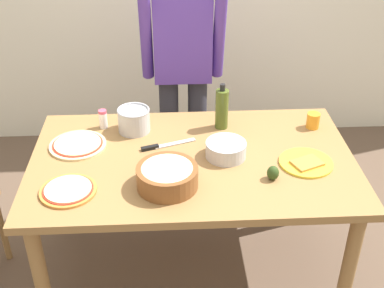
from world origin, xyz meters
TOP-DOWN VIEW (x-y plane):
  - ground at (0.00, 0.00)m, footprint 8.00×8.00m
  - dining_table at (0.00, 0.00)m, footprint 1.60×0.96m
  - person_cook at (-0.02, 0.76)m, footprint 0.49×0.25m
  - pizza_raw_on_board at (-0.58, 0.14)m, footprint 0.29×0.29m
  - pizza_cooked_on_tray at (-0.57, -0.25)m, footprint 0.26×0.26m
  - plate_with_slice at (0.55, -0.08)m, footprint 0.26×0.26m
  - popcorn_bowl at (-0.13, -0.23)m, footprint 0.28×0.28m
  - mixing_bowl_steel at (0.16, 0.01)m, footprint 0.20×0.20m
  - olive_oil_bottle at (0.17, 0.30)m, footprint 0.07×0.07m
  - steel_pot at (-0.30, 0.29)m, footprint 0.17×0.17m
  - cup_orange at (0.67, 0.27)m, footprint 0.07×0.07m
  - salt_shaker at (-0.47, 0.33)m, footprint 0.04×0.04m
  - chef_knife at (-0.15, 0.11)m, footprint 0.28×0.12m
  - avocado at (0.36, -0.20)m, footprint 0.06×0.06m

SIDE VIEW (x-z plane):
  - ground at x=0.00m, z-range 0.00..0.00m
  - dining_table at x=0.00m, z-range 0.29..1.05m
  - chef_knife at x=-0.15m, z-range 0.76..0.78m
  - plate_with_slice at x=0.55m, z-range 0.76..0.78m
  - pizza_cooked_on_tray at x=-0.57m, z-range 0.76..0.78m
  - pizza_raw_on_board at x=-0.58m, z-range 0.76..0.78m
  - avocado at x=0.36m, z-range 0.76..0.83m
  - mixing_bowl_steel at x=0.16m, z-range 0.76..0.84m
  - cup_orange at x=0.67m, z-range 0.76..0.84m
  - salt_shaker at x=-0.47m, z-range 0.76..0.87m
  - popcorn_bowl at x=-0.13m, z-range 0.76..0.88m
  - steel_pot at x=-0.30m, z-range 0.76..0.89m
  - olive_oil_bottle at x=0.17m, z-range 0.75..1.00m
  - person_cook at x=-0.02m, z-range 0.13..1.75m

